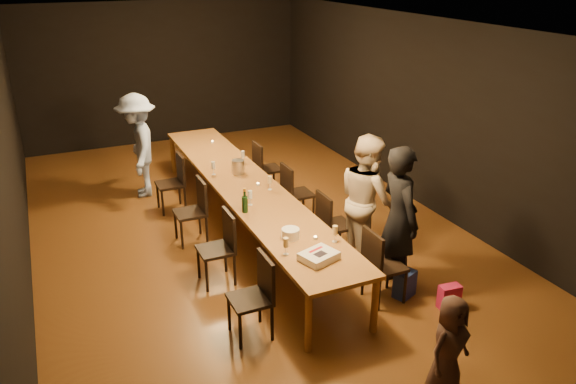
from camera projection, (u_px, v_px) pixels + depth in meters
name	position (u px, v px, depth m)	size (l,w,h in m)	color
ground	(247.00, 230.00, 8.47)	(10.00, 10.00, 0.00)	#462011
room_shell	(243.00, 94.00, 7.67)	(6.04, 10.04, 3.02)	black
table	(246.00, 187.00, 8.20)	(0.90, 6.00, 0.75)	#915D2A
chair_right_0	(385.00, 265.00, 6.60)	(0.42, 0.42, 0.93)	black
chair_right_1	(336.00, 224.00, 7.60)	(0.42, 0.42, 0.93)	black
chair_right_2	(298.00, 193.00, 8.61)	(0.42, 0.42, 0.93)	black
chair_right_3	(268.00, 168.00, 9.62)	(0.42, 0.42, 0.93)	black
chair_left_0	(250.00, 298.00, 5.95)	(0.42, 0.42, 0.93)	black
chair_left_1	(215.00, 249.00, 6.96)	(0.42, 0.42, 0.93)	black
chair_left_2	(190.00, 212.00, 7.97)	(0.42, 0.42, 0.93)	black
chair_left_3	(170.00, 183.00, 8.97)	(0.42, 0.42, 0.93)	black
woman_birthday	(399.00, 219.00, 6.71)	(0.67, 0.44, 1.84)	black
woman_tan	(367.00, 200.00, 7.33)	(0.86, 0.67, 1.77)	beige
man_blue	(138.00, 146.00, 9.41)	(1.14, 0.66, 1.77)	#8EA6DC
child	(449.00, 346.00, 5.15)	(0.50, 0.32, 1.02)	#432C25
gift_bag_red	(449.00, 297.00, 6.54)	(0.25, 0.14, 0.30)	#CB1E57
gift_bag_blue	(405.00, 284.00, 6.77)	(0.26, 0.18, 0.33)	#223997
birthday_cake	(319.00, 256.00, 6.12)	(0.46, 0.41, 0.09)	white
plate_stack	(290.00, 234.00, 6.59)	(0.21, 0.21, 0.12)	white
champagne_bottle	(245.00, 200.00, 7.22)	(0.08, 0.08, 0.33)	black
ice_bucket	(238.00, 167.00, 8.55)	(0.19, 0.19, 0.21)	#A5A5AA
wineglass_0	(286.00, 246.00, 6.21)	(0.06, 0.06, 0.21)	beige
wineglass_1	(335.00, 234.00, 6.49)	(0.06, 0.06, 0.21)	beige
wineglass_2	(250.00, 198.00, 7.46)	(0.06, 0.06, 0.21)	silver
wineglass_3	(270.00, 183.00, 7.95)	(0.06, 0.06, 0.21)	beige
wineglass_4	(213.00, 168.00, 8.50)	(0.06, 0.06, 0.21)	silver
wineglass_5	(243.00, 157.00, 8.97)	(0.06, 0.06, 0.21)	silver
tealight_near	(315.00, 238.00, 6.59)	(0.05, 0.05, 0.03)	#B2B7B2
tealight_mid	(258.00, 184.00, 8.14)	(0.05, 0.05, 0.03)	#B2B7B2
tealight_far	(212.00, 142.00, 10.00)	(0.05, 0.05, 0.03)	#B2B7B2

